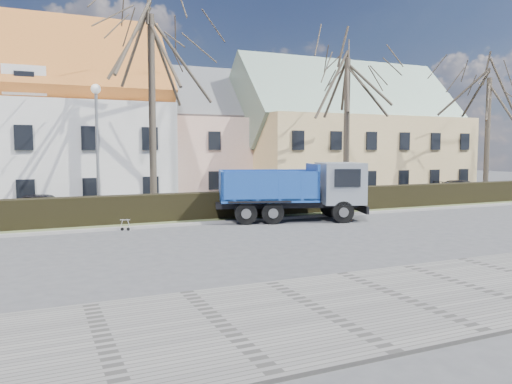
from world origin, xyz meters
name	(u,v)px	position (x,y,z in m)	size (l,w,h in m)	color
ground	(254,240)	(0.00, 0.00, 0.00)	(120.00, 120.00, 0.00)	#414143
sidewalk_near	(402,299)	(0.00, -8.50, 0.04)	(80.00, 5.00, 0.08)	slate
curb_far	(215,222)	(0.00, 4.60, 0.06)	(80.00, 0.30, 0.12)	gray
grass_strip	(204,218)	(0.00, 6.20, 0.05)	(80.00, 3.00, 0.10)	#4F5B33
hedge	(205,207)	(0.00, 6.00, 0.65)	(60.00, 0.90, 1.30)	black
building_pink	(197,143)	(4.00, 20.00, 4.00)	(10.80, 8.80, 8.00)	#D3A795
building_yellow	(348,140)	(16.00, 17.00, 4.25)	(18.80, 10.80, 8.50)	#DBB978
tree_1	(152,94)	(-2.00, 8.50, 6.33)	(9.20, 9.20, 12.65)	#3F362B
tree_2	(347,117)	(10.00, 8.50, 5.50)	(8.00, 8.00, 11.00)	#3F362B
tree_3	(488,125)	(22.00, 8.50, 5.23)	(7.60, 7.60, 10.45)	#3F362B
dump_truck	(286,191)	(3.59, 4.18, 1.47)	(7.36, 2.74, 2.95)	#153E94
streetlight	(97,154)	(-4.94, 7.00, 3.30)	(0.52, 0.52, 6.60)	gray
cart_frame	(121,224)	(-4.34, 4.35, 0.27)	(0.60, 0.34, 0.55)	silver
parked_car_a	(44,205)	(-7.28, 10.31, 0.64)	(1.50, 3.73, 1.27)	black
parked_car_b	(462,188)	(21.29, 9.92, 0.62)	(1.73, 4.24, 1.23)	black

